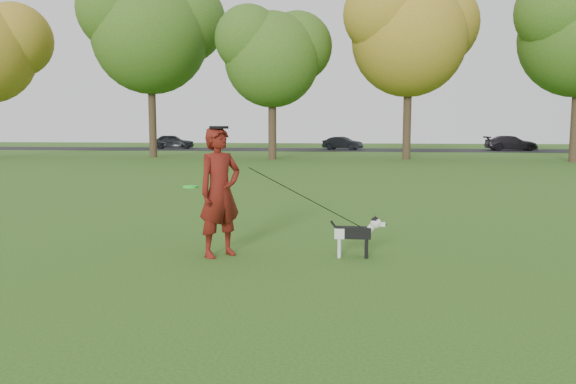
# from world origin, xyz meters

# --- Properties ---
(ground) EXTENTS (120.00, 120.00, 0.00)m
(ground) POSITION_xyz_m (0.00, 0.00, 0.00)
(ground) COLOR #285116
(ground) RESTS_ON ground
(road) EXTENTS (120.00, 7.00, 0.02)m
(road) POSITION_xyz_m (0.00, 40.00, 0.01)
(road) COLOR black
(road) RESTS_ON ground
(man) EXTENTS (0.82, 0.83, 1.93)m
(man) POSITION_xyz_m (-0.94, 0.18, 0.97)
(man) COLOR #580F0C
(man) RESTS_ON ground
(dog) EXTENTS (0.83, 0.17, 0.63)m
(dog) POSITION_xyz_m (1.09, 0.34, 0.39)
(dog) COLOR black
(dog) RESTS_ON ground
(car_left) EXTENTS (3.95, 2.18, 1.27)m
(car_left) POSITION_xyz_m (-15.09, 40.00, 0.66)
(car_left) COLOR black
(car_left) RESTS_ON road
(car_mid) EXTENTS (3.52, 2.22, 1.10)m
(car_mid) POSITION_xyz_m (-0.18, 40.00, 0.57)
(car_mid) COLOR black
(car_mid) RESTS_ON road
(car_right) EXTENTS (4.24, 1.88, 1.21)m
(car_right) POSITION_xyz_m (13.55, 40.00, 0.62)
(car_right) COLOR black
(car_right) RESTS_ON road
(man_held_items) EXTENTS (2.68, 0.39, 1.52)m
(man_held_items) POSITION_xyz_m (0.34, 0.23, 0.89)
(man_held_items) COLOR #1FF92D
(man_held_items) RESTS_ON ground
(tree_row) EXTENTS (51.74, 8.86, 12.01)m
(tree_row) POSITION_xyz_m (-1.43, 26.07, 7.41)
(tree_row) COLOR #38281C
(tree_row) RESTS_ON ground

